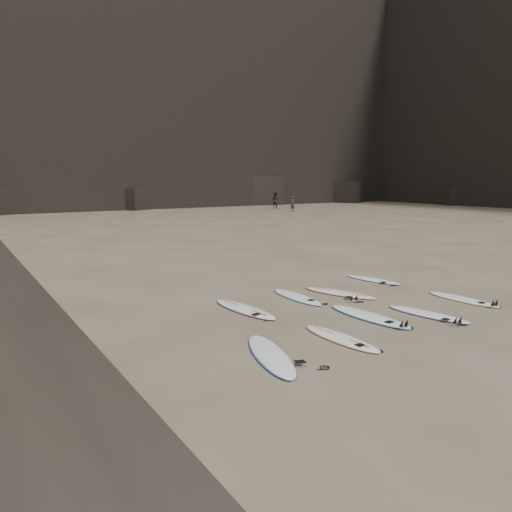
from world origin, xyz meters
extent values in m
plane|color=#897559|center=(0.00, 0.00, 0.00)|extent=(240.00, 240.00, 0.00)
cube|color=black|center=(10.00, 60.00, 20.00)|extent=(170.00, 32.00, 40.00)
cube|color=black|center=(8.00, 45.00, 1.16)|extent=(4.23, 4.46, 2.33)
cube|color=black|center=(25.00, 46.00, 1.80)|extent=(5.95, 5.19, 3.59)
cube|color=black|center=(38.00, 44.00, 1.44)|extent=(5.31, 5.56, 2.88)
cube|color=black|center=(46.00, 32.00, 1.21)|extent=(4.39, 4.01, 2.41)
ellipsoid|color=white|center=(-4.11, -0.83, 0.05)|extent=(1.39, 2.72, 0.10)
ellipsoid|color=white|center=(-2.15, -0.77, 0.04)|extent=(0.65, 2.36, 0.08)
ellipsoid|color=white|center=(-0.33, 0.20, 0.05)|extent=(0.77, 2.72, 0.10)
ellipsoid|color=white|center=(1.17, -0.47, 0.04)|extent=(0.96, 2.43, 0.09)
ellipsoid|color=white|center=(3.40, 0.07, 0.04)|extent=(0.67, 2.36, 0.08)
ellipsoid|color=white|center=(-2.74, 2.54, 0.05)|extent=(0.89, 2.66, 0.09)
ellipsoid|color=white|center=(-0.66, 2.93, 0.04)|extent=(0.65, 2.42, 0.09)
ellipsoid|color=white|center=(0.79, 2.62, 0.04)|extent=(1.40, 2.54, 0.09)
ellipsoid|color=white|center=(3.17, 3.55, 0.04)|extent=(0.93, 2.27, 0.08)
imported|color=#232227|center=(21.32, 33.39, 0.80)|extent=(0.65, 0.50, 1.60)
imported|color=black|center=(22.50, 38.33, 0.91)|extent=(0.99, 1.09, 1.82)
camera|label=1|loc=(-9.56, -9.01, 3.70)|focal=35.00mm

